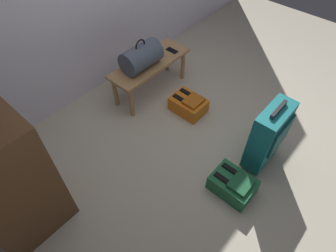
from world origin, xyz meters
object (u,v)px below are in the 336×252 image
object	(u,v)px
bench	(150,67)
backpack_orange	(189,104)
backpack_green	(233,184)
side_cabinet	(10,186)
cell_phone	(172,50)
duffel_bag_slate	(141,57)
suitcase_upright_teal	(268,136)

from	to	relation	value
bench	backpack_orange	world-z (taller)	bench
backpack_orange	backpack_green	bearing A→B (deg)	-119.66
side_cabinet	backpack_green	bearing A→B (deg)	-39.54
bench	side_cabinet	distance (m)	1.88
cell_phone	backpack_orange	distance (m)	0.68
duffel_bag_slate	side_cabinet	bearing A→B (deg)	-166.91
bench	cell_phone	xyz separation A→B (m)	(0.33, -0.04, 0.07)
duffel_bag_slate	backpack_green	distance (m)	1.61
bench	backpack_green	xyz separation A→B (m)	(-0.50, -1.49, -0.26)
bench	backpack_orange	distance (m)	0.62
suitcase_upright_teal	backpack_green	xyz separation A→B (m)	(-0.46, 0.02, -0.28)
duffel_bag_slate	cell_phone	size ratio (longest dim) A/B	3.06
bench	backpack_green	size ratio (longest dim) A/B	2.63
backpack_orange	suitcase_upright_teal	bearing A→B (deg)	-94.55
backpack_orange	side_cabinet	world-z (taller)	side_cabinet
side_cabinet	cell_phone	bearing A→B (deg)	9.27
cell_phone	backpack_orange	bearing A→B (deg)	-120.36
backpack_green	bench	bearing A→B (deg)	71.40
bench	suitcase_upright_teal	bearing A→B (deg)	-91.73
backpack_orange	side_cabinet	size ratio (longest dim) A/B	0.35
cell_phone	side_cabinet	xyz separation A→B (m)	(-2.16, -0.35, 0.12)
backpack_orange	side_cabinet	bearing A→B (deg)	175.08
backpack_green	side_cabinet	bearing A→B (deg)	140.46
side_cabinet	duffel_bag_slate	bearing A→B (deg)	13.09
backpack_green	side_cabinet	distance (m)	1.78
backpack_green	side_cabinet	xyz separation A→B (m)	(-1.33, 1.10, 0.46)
duffel_bag_slate	cell_phone	world-z (taller)	duffel_bag_slate
cell_phone	backpack_green	size ratio (longest dim) A/B	0.38
duffel_bag_slate	backpack_green	world-z (taller)	duffel_bag_slate
cell_phone	side_cabinet	size ratio (longest dim) A/B	0.13
cell_phone	backpack_green	world-z (taller)	cell_phone
suitcase_upright_teal	bench	bearing A→B (deg)	88.27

